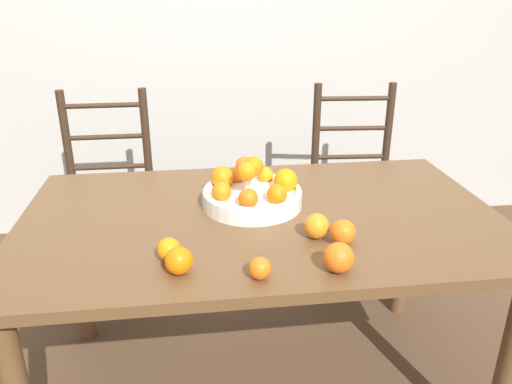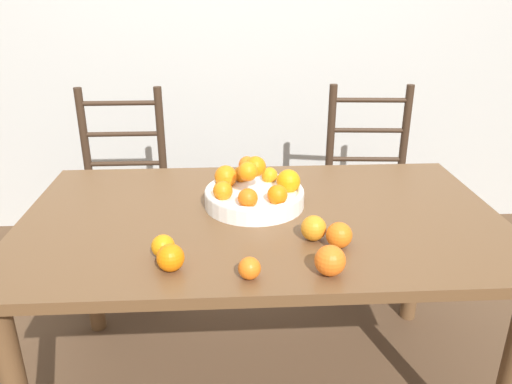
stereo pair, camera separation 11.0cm
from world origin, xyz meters
name	(u,v)px [view 2 (the right image)]	position (x,y,z in m)	size (l,w,h in m)	color
ground_plane	(261,384)	(0.00, 0.00, 0.00)	(12.00, 12.00, 0.00)	brown
wall_back	(245,15)	(0.00, 1.52, 1.30)	(8.00, 0.06, 2.60)	beige
dining_table	(262,239)	(0.00, 0.00, 0.65)	(1.61, 0.96, 0.74)	brown
fruit_bowl	(254,192)	(-0.02, 0.08, 0.79)	(0.35, 0.35, 0.18)	white
orange_loose_0	(163,246)	(-0.30, -0.27, 0.77)	(0.07, 0.07, 0.07)	orange
orange_loose_1	(314,228)	(0.14, -0.19, 0.78)	(0.08, 0.08, 0.08)	orange
orange_loose_2	(330,261)	(0.15, -0.39, 0.78)	(0.08, 0.08, 0.08)	orange
orange_loose_3	(339,235)	(0.21, -0.24, 0.78)	(0.08, 0.08, 0.08)	orange
orange_loose_4	(249,268)	(-0.06, -0.40, 0.77)	(0.06, 0.06, 0.06)	orange
orange_loose_5	(170,258)	(-0.27, -0.34, 0.78)	(0.08, 0.08, 0.08)	orange
chair_left	(123,200)	(-0.64, 0.78, 0.47)	(0.42, 0.40, 1.00)	#382619
chair_right	(368,195)	(0.60, 0.78, 0.47)	(0.45, 0.43, 1.00)	#382619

